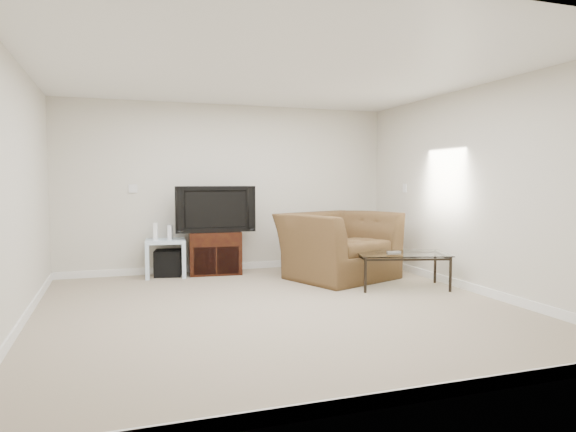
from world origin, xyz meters
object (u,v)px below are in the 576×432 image
object	(u,v)px
side_table	(166,258)
coffee_table	(402,270)
television	(215,209)
subwoofer	(168,263)
tv_stand	(215,252)
recliner	(338,234)

from	to	relation	value
side_table	coffee_table	size ratio (longest dim) A/B	0.49
television	subwoofer	xyz separation A→B (m)	(-0.67, 0.05, -0.77)
side_table	coffee_table	bearing A→B (deg)	-32.47
tv_stand	recliner	xyz separation A→B (m)	(1.57, -0.91, 0.31)
subwoofer	coffee_table	world-z (taller)	coffee_table
television	coffee_table	distance (m)	2.80
television	side_table	xyz separation A→B (m)	(-0.70, 0.03, -0.69)
side_table	coffee_table	distance (m)	3.29
television	side_table	distance (m)	0.99
television	subwoofer	world-z (taller)	television
tv_stand	coffee_table	size ratio (longest dim) A/B	0.66
side_table	coffee_table	xyz separation A→B (m)	(2.78, -1.77, -0.04)
television	recliner	bearing A→B (deg)	-28.33
side_table	recliner	bearing A→B (deg)	-21.77
side_table	recliner	size ratio (longest dim) A/B	0.39
subwoofer	tv_stand	bearing A→B (deg)	-1.61
side_table	tv_stand	bearing A→B (deg)	0.00
subwoofer	recliner	size ratio (longest dim) A/B	0.26
tv_stand	recliner	bearing A→B (deg)	-24.63
tv_stand	recliner	world-z (taller)	recliner
side_table	coffee_table	world-z (taller)	side_table
television	coffee_table	size ratio (longest dim) A/B	0.95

